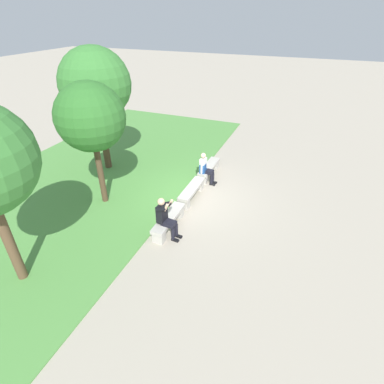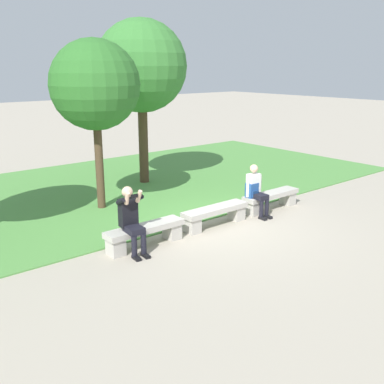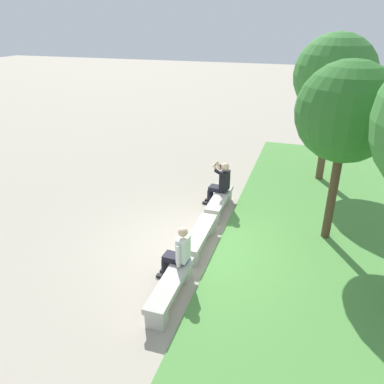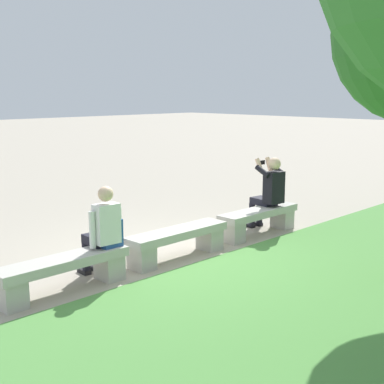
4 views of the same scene
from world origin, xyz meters
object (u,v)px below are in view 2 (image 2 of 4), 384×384
Objects in this scene: bench_main at (145,233)px; person_photographer at (131,217)px; backpack at (252,190)px; tree_left_background at (95,86)px; bench_mid at (271,198)px; tree_behind_wall at (141,67)px; bench_near at (215,214)px; person_distant at (256,189)px.

person_photographer is (-0.37, -0.08, 0.44)m from bench_main.
backpack is at bearing 0.34° from bench_main.
tree_left_background is (0.54, 2.84, 2.81)m from bench_main.
person_photographer reaches higher than bench_mid.
bench_main is at bearing -123.47° from tree_behind_wall.
bench_main is 0.41× the size of tree_left_background.
person_distant is at bearing -2.95° from bench_near.
bench_near is at bearing -179.13° from backpack.
bench_main is 1.00× the size of bench_near.
bench_mid is 4.24m from person_photographer.
backpack is 4.58m from tree_left_background.
person_photographer is at bearing -178.07° from bench_near.
bench_mid is at bearing 1.05° from person_photographer.
tree_left_background is (-2.33, -1.51, -0.43)m from tree_behind_wall.
bench_main is at bearing -100.86° from tree_left_background.
person_distant is (1.29, -0.07, 0.38)m from bench_near.
tree_left_background is at bearing 132.81° from backpack.
tree_left_background is at bearing -147.07° from tree_behind_wall.
bench_near is at bearing -102.31° from tree_behind_wall.
person_distant is 2.94× the size of backpack.
bench_near is 0.35× the size of tree_behind_wall.
bench_near is at bearing 180.00° from bench_mid.
bench_main is at bearing 178.82° from person_distant.
bench_mid is 0.41× the size of tree_left_background.
bench_main is 3.18m from backpack.
tree_behind_wall is at bearing 53.80° from person_photographer.
person_photographer is 3.58m from person_distant.
tree_left_background is (0.91, 2.92, 2.37)m from person_photographer.
person_photographer is 1.05× the size of person_distant.
tree_behind_wall is at bearing 94.36° from person_distant.
tree_left_background is at bearing 115.94° from bench_near.
tree_behind_wall is 2.81m from tree_left_background.
tree_left_background reaches higher than bench_near.
person_photographer is at bearing -178.95° from bench_mid.
person_distant is (-0.64, -0.07, 0.38)m from bench_mid.
backpack is (-0.05, 0.08, -0.05)m from person_distant.
person_photographer is at bearing -168.04° from bench_main.
bench_mid is at bearing -40.65° from tree_left_background.
person_distant is 5.27m from tree_behind_wall.
person_distant is (3.21, -0.07, 0.38)m from bench_main.
tree_left_background reaches higher than bench_main.
backpack is at bearing -86.27° from tree_behind_wall.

